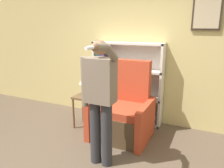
# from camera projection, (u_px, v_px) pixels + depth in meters

# --- Properties ---
(wall_back) EXTENTS (8.00, 0.11, 2.80)m
(wall_back) POSITION_uv_depth(u_px,v_px,m) (133.00, 51.00, 4.31)
(wall_back) COLOR tan
(wall_back) RESTS_ON ground_plane
(bookcase) EXTENTS (1.41, 0.28, 1.59)m
(bookcase) POSITION_uv_depth(u_px,v_px,m) (120.00, 83.00, 4.41)
(bookcase) COLOR silver
(bookcase) RESTS_ON ground_plane
(armchair) EXTENTS (0.98, 0.85, 1.32)m
(armchair) POSITION_uv_depth(u_px,v_px,m) (123.00, 114.00, 3.80)
(armchair) COLOR #4C3823
(armchair) RESTS_ON ground_plane
(person_standing) EXTENTS (0.53, 0.78, 1.73)m
(person_standing) POSITION_uv_depth(u_px,v_px,m) (100.00, 98.00, 2.85)
(person_standing) COLOR #2D2D33
(person_standing) RESTS_ON ground_plane
(side_table) EXTENTS (0.38, 0.38, 0.62)m
(side_table) POSITION_uv_depth(u_px,v_px,m) (85.00, 102.00, 4.12)
(side_table) COLOR brown
(side_table) RESTS_ON ground_plane
(table_lamp) EXTENTS (0.20, 0.20, 0.37)m
(table_lamp) POSITION_uv_depth(u_px,v_px,m) (84.00, 81.00, 4.02)
(table_lamp) COLOR #4C4233
(table_lamp) RESTS_ON side_table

